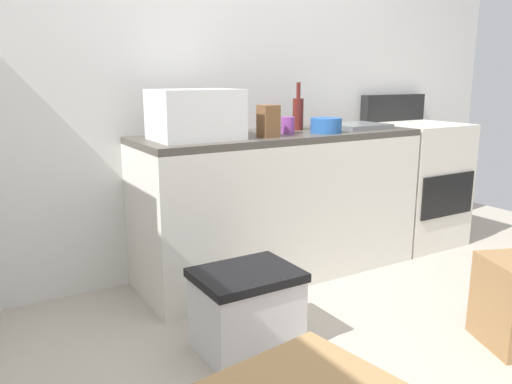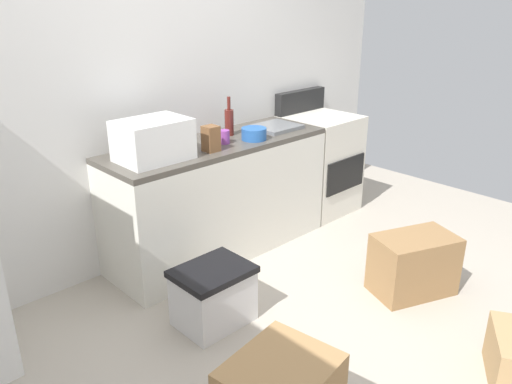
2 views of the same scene
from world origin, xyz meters
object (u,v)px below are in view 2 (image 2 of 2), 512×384
object	(u,v)px
mixing_bowl	(254,134)
storage_bin	(213,295)
stove_oven	(319,162)
wine_bottle	(229,121)
cardboard_box_large	(413,264)
knife_block	(211,139)
microwave	(153,140)
coffee_mug	(224,137)

from	to	relation	value
mixing_bowl	storage_bin	world-z (taller)	mixing_bowl
stove_oven	wine_bottle	world-z (taller)	wine_bottle
mixing_bowl	cardboard_box_large	bearing A→B (deg)	-75.90
wine_bottle	storage_bin	world-z (taller)	wine_bottle
knife_block	storage_bin	xyz separation A→B (m)	(-0.47, -0.56, -0.80)
cardboard_box_large	microwave	bearing A→B (deg)	130.16
stove_oven	knife_block	size ratio (longest dim) A/B	6.11
coffee_mug	cardboard_box_large	world-z (taller)	coffee_mug
storage_bin	mixing_bowl	bearing A→B (deg)	32.61
microwave	coffee_mug	xyz separation A→B (m)	(0.59, -0.02, -0.09)
knife_block	cardboard_box_large	world-z (taller)	knife_block
wine_bottle	microwave	bearing A→B (deg)	-170.45
microwave	wine_bottle	xyz separation A→B (m)	(0.78, 0.13, -0.03)
coffee_mug	stove_oven	bearing A→B (deg)	3.53
cardboard_box_large	storage_bin	xyz separation A→B (m)	(-1.21, 0.67, -0.02)
coffee_mug	knife_block	size ratio (longest dim) A/B	0.56
wine_bottle	mixing_bowl	bearing A→B (deg)	-78.52
coffee_mug	cardboard_box_large	xyz separation A→B (m)	(0.55, -1.32, -0.74)
cardboard_box_large	storage_bin	bearing A→B (deg)	150.90
microwave	cardboard_box_large	xyz separation A→B (m)	(1.14, -1.35, -0.83)
microwave	coffee_mug	size ratio (longest dim) A/B	4.60
microwave	wine_bottle	bearing A→B (deg)	9.55
mixing_bowl	wine_bottle	bearing A→B (deg)	101.48
wine_bottle	mixing_bowl	size ratio (longest dim) A/B	1.58
microwave	wine_bottle	size ratio (longest dim) A/B	1.53
coffee_mug	storage_bin	bearing A→B (deg)	-135.74
microwave	mixing_bowl	distance (m)	0.83
wine_bottle	coffee_mug	distance (m)	0.25
microwave	coffee_mug	distance (m)	0.60
stove_oven	cardboard_box_large	size ratio (longest dim) A/B	2.03
storage_bin	microwave	bearing A→B (deg)	83.71
stove_oven	mixing_bowl	xyz separation A→B (m)	(-0.98, -0.15, 0.48)
coffee_mug	knife_block	world-z (taller)	knife_block
knife_block	storage_bin	size ratio (longest dim) A/B	0.39
stove_oven	microwave	bearing A→B (deg)	-178.41
wine_bottle	coffee_mug	xyz separation A→B (m)	(-0.19, -0.16, -0.06)
cardboard_box_large	coffee_mug	bearing A→B (deg)	112.43
knife_block	stove_oven	bearing A→B (deg)	6.46
mixing_bowl	cardboard_box_large	world-z (taller)	mixing_bowl
wine_bottle	cardboard_box_large	distance (m)	1.72
wine_bottle	storage_bin	bearing A→B (deg)	-136.64
mixing_bowl	cardboard_box_large	size ratio (longest dim) A/B	0.35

